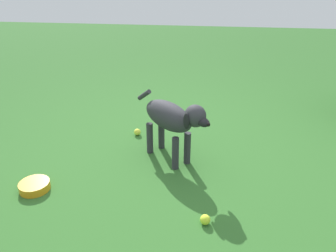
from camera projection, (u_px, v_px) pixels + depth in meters
ground at (167, 157)px, 2.82m from camera, size 14.00×14.00×0.00m
dog at (172, 119)px, 2.62m from camera, size 0.67×0.61×0.58m
tennis_ball_0 at (205, 220)px, 2.08m from camera, size 0.07×0.07×0.07m
tennis_ball_1 at (137, 132)px, 3.18m from camera, size 0.07×0.07×0.07m
water_bowl at (35, 186)px, 2.40m from camera, size 0.22×0.22×0.06m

